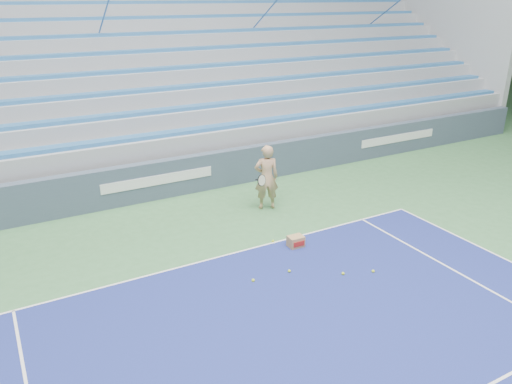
% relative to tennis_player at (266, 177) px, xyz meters
% --- Properties ---
extents(sponsor_barrier, '(30.00, 0.32, 1.10)m').
position_rel_tennis_player_xyz_m(sponsor_barrier, '(-2.34, 2.12, -0.34)').
color(sponsor_barrier, '#3D4B5D').
rests_on(sponsor_barrier, ground).
extents(bleachers, '(31.00, 9.15, 7.30)m').
position_rel_tennis_player_xyz_m(bleachers, '(-2.34, 7.84, 1.47)').
color(bleachers, '#95989D').
rests_on(bleachers, ground).
extents(tennis_player, '(0.98, 0.92, 1.77)m').
position_rel_tennis_player_xyz_m(tennis_player, '(0.00, 0.00, 0.00)').
color(tennis_player, tan).
rests_on(tennis_player, ground).
extents(ball_box, '(0.36, 0.29, 0.27)m').
position_rel_tennis_player_xyz_m(ball_box, '(-0.54, -2.28, -0.75)').
color(ball_box, '#A57F50').
rests_on(ball_box, ground).
extents(tennis_ball_0, '(0.07, 0.07, 0.07)m').
position_rel_tennis_player_xyz_m(tennis_ball_0, '(-2.12, -3.13, -0.85)').
color(tennis_ball_0, '#C7E32E').
rests_on(tennis_ball_0, ground).
extents(tennis_ball_1, '(0.07, 0.07, 0.07)m').
position_rel_tennis_player_xyz_m(tennis_ball_1, '(-0.88, -1.84, -0.85)').
color(tennis_ball_1, '#C7E32E').
rests_on(tennis_ball_1, ground).
extents(tennis_ball_2, '(0.07, 0.07, 0.07)m').
position_rel_tennis_player_xyz_m(tennis_ball_2, '(0.24, -4.03, -0.85)').
color(tennis_ball_2, '#C7E32E').
rests_on(tennis_ball_2, ground).
extents(tennis_ball_3, '(0.07, 0.07, 0.07)m').
position_rel_tennis_player_xyz_m(tennis_ball_3, '(-0.37, -3.81, -0.85)').
color(tennis_ball_3, '#C7E32E').
rests_on(tennis_ball_3, ground).
extents(tennis_ball_4, '(0.07, 0.07, 0.07)m').
position_rel_tennis_player_xyz_m(tennis_ball_4, '(-1.29, -3.18, -0.85)').
color(tennis_ball_4, '#C7E32E').
rests_on(tennis_ball_4, ground).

